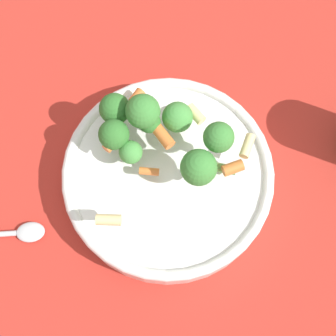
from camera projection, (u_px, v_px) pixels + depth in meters
name	position (u px, v px, depth m)	size (l,w,h in m)	color
ground_plane	(168.00, 182.00, 0.61)	(3.00, 3.00, 0.00)	#B72D23
bowl	(168.00, 177.00, 0.59)	(0.26, 0.26, 0.05)	white
pasta_salad	(160.00, 133.00, 0.54)	(0.18, 0.20, 0.08)	#8CB766
spoon	(7.00, 234.00, 0.59)	(0.03, 0.16, 0.01)	silver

